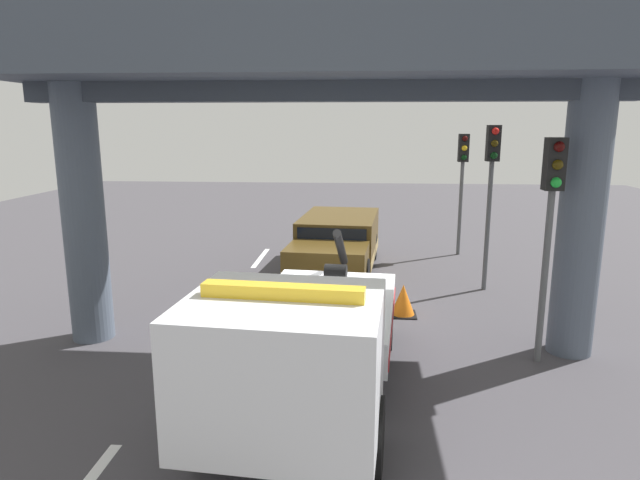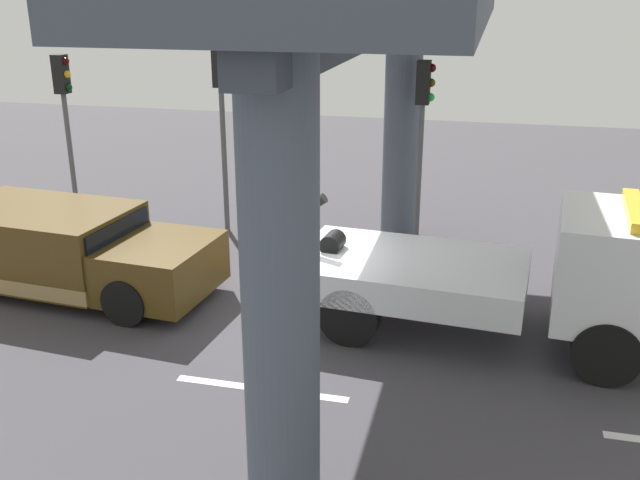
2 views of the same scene
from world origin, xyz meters
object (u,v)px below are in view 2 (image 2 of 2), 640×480
at_px(traffic_light_mid, 423,114).
at_px(towed_van_green, 68,251).
at_px(tow_truck_white, 530,272).
at_px(traffic_light_near, 65,101).
at_px(traffic_light_far, 222,99).
at_px(traffic_cone_orange, 288,258).

bearing_deg(traffic_light_mid, towed_van_green, -147.17).
bearing_deg(tow_truck_white, traffic_light_near, 159.21).
relative_size(towed_van_green, traffic_light_far, 1.25).
bearing_deg(tow_truck_white, traffic_cone_orange, 158.77).
distance_m(towed_van_green, traffic_cone_orange, 4.24).
relative_size(towed_van_green, traffic_light_near, 1.33).
xyz_separation_m(tow_truck_white, traffic_cone_orange, (-4.55, 1.77, -0.85)).
xyz_separation_m(traffic_light_far, traffic_cone_orange, (2.16, -2.30, -2.78)).
xyz_separation_m(towed_van_green, traffic_light_mid, (6.20, 4.00, 2.20)).
height_order(tow_truck_white, traffic_light_far, traffic_light_far).
bearing_deg(traffic_light_mid, traffic_light_near, -180.00).
distance_m(towed_van_green, traffic_light_far, 4.94).
bearing_deg(traffic_cone_orange, traffic_light_near, 159.53).
bearing_deg(traffic_cone_orange, traffic_light_far, 133.25).
bearing_deg(traffic_cone_orange, traffic_light_mid, 44.57).
relative_size(towed_van_green, traffic_cone_orange, 7.36).
xyz_separation_m(towed_van_green, traffic_light_far, (1.70, 4.00, 2.35)).
relative_size(tow_truck_white, traffic_light_mid, 1.80).
xyz_separation_m(tow_truck_white, towed_van_green, (-8.42, 0.07, -0.42)).
bearing_deg(traffic_light_far, traffic_cone_orange, -46.75).
xyz_separation_m(tow_truck_white, traffic_light_near, (-10.72, 4.07, 1.73)).
bearing_deg(traffic_light_near, towed_van_green, -60.09).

